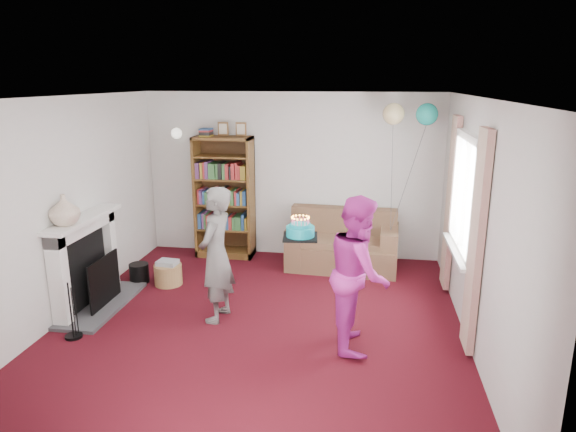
% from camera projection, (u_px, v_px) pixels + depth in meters
% --- Properties ---
extents(ground, '(5.00, 5.00, 0.00)m').
position_uv_depth(ground, '(259.00, 325.00, 5.76)').
color(ground, '#36080C').
rests_on(ground, ground).
extents(wall_back, '(4.50, 0.02, 2.50)m').
position_uv_depth(wall_back, '(292.00, 176.00, 7.83)').
color(wall_back, silver).
rests_on(wall_back, ground).
extents(wall_left, '(0.02, 5.00, 2.50)m').
position_uv_depth(wall_left, '(61.00, 210.00, 5.77)').
color(wall_left, silver).
rests_on(wall_left, ground).
extents(wall_right, '(0.02, 5.00, 2.50)m').
position_uv_depth(wall_right, '(479.00, 227.00, 5.10)').
color(wall_right, silver).
rests_on(wall_right, ground).
extents(ceiling, '(4.50, 5.00, 0.01)m').
position_uv_depth(ceiling, '(255.00, 97.00, 5.11)').
color(ceiling, white).
rests_on(ceiling, wall_back).
extents(fireplace, '(0.55, 1.80, 1.12)m').
position_uv_depth(fireplace, '(90.00, 266.00, 6.12)').
color(fireplace, '#3F3F42').
rests_on(fireplace, ground).
extents(window_bay, '(0.14, 2.02, 2.20)m').
position_uv_depth(window_bay, '(463.00, 216.00, 5.70)').
color(window_bay, white).
rests_on(window_bay, ground).
extents(wall_sconce, '(0.16, 0.23, 0.16)m').
position_uv_depth(wall_sconce, '(177.00, 133.00, 7.79)').
color(wall_sconce, gold).
rests_on(wall_sconce, ground).
extents(bookcase, '(0.88, 0.42, 2.06)m').
position_uv_depth(bookcase, '(225.00, 198.00, 7.87)').
color(bookcase, '#472B14').
rests_on(bookcase, ground).
extents(sofa, '(1.57, 0.83, 0.83)m').
position_uv_depth(sofa, '(343.00, 245.00, 7.53)').
color(sofa, brown).
rests_on(sofa, ground).
extents(wicker_basket, '(0.37, 0.37, 0.34)m').
position_uv_depth(wicker_basket, '(168.00, 274.00, 6.88)').
color(wicker_basket, '#A3784C').
rests_on(wicker_basket, ground).
extents(person_striped, '(0.43, 0.60, 1.55)m').
position_uv_depth(person_striped, '(216.00, 255.00, 5.74)').
color(person_striped, black).
rests_on(person_striped, ground).
extents(person_magenta, '(0.66, 0.82, 1.58)m').
position_uv_depth(person_magenta, '(359.00, 273.00, 5.15)').
color(person_magenta, '#B92591').
rests_on(person_magenta, ground).
extents(birthday_cake, '(0.34, 0.34, 0.22)m').
position_uv_depth(birthday_cake, '(300.00, 231.00, 5.15)').
color(birthday_cake, black).
rests_on(birthday_cake, ground).
extents(balloons, '(0.74, 0.42, 1.72)m').
position_uv_depth(balloons, '(410.00, 114.00, 6.91)').
color(balloons, '#3F3F3F').
rests_on(balloons, ground).
extents(mantel_vase, '(0.42, 0.42, 0.34)m').
position_uv_depth(mantel_vase, '(64.00, 210.00, 5.60)').
color(mantel_vase, beige).
rests_on(mantel_vase, fireplace).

